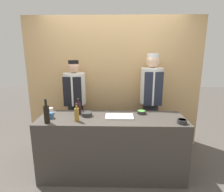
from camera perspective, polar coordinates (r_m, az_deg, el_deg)
ground_plane at (r=3.07m, az=-0.06°, el=-22.33°), size 14.00×14.00×0.00m
cabinet_wall at (r=3.55m, az=0.36°, el=3.87°), size 3.20×0.18×2.40m
counter at (r=2.83m, az=-0.07°, el=-15.02°), size 2.05×0.63×0.89m
sauce_bowl_green at (r=2.83m, az=8.97°, el=-4.84°), size 0.13×0.13×0.05m
sauce_bowl_brown at (r=2.72m, az=-7.65°, el=-5.44°), size 0.15×0.15×0.06m
sauce_bowl_purple at (r=2.59m, az=20.54°, el=-7.20°), size 0.12×0.12×0.06m
cutting_board at (r=2.65m, az=2.26°, el=-6.28°), size 0.39×0.23×0.02m
bottle_vinegar at (r=2.53m, az=-10.72°, el=-5.47°), size 0.06×0.06×0.24m
bottle_wine at (r=2.82m, az=-10.20°, el=-3.56°), size 0.08×0.08×0.23m
bottle_soy at (r=2.56m, az=-19.32°, el=-5.09°), size 0.07×0.07×0.32m
cup_blue at (r=2.75m, az=-18.13°, el=-5.62°), size 0.08×0.08×0.08m
cup_cream at (r=2.96m, az=-18.17°, el=-4.23°), size 0.07×0.07×0.08m
chef_left at (r=3.37m, az=-11.11°, el=-2.43°), size 0.38×0.38×1.65m
chef_right at (r=3.32m, az=11.73°, el=-1.44°), size 0.38×0.38×1.76m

